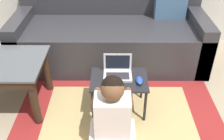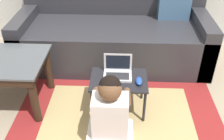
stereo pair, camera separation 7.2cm
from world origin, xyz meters
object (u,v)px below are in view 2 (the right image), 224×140
(laptop_desk, at_px, (119,83))
(laptop, at_px, (118,72))
(computer_mouse, at_px, (139,81))
(couch, at_px, (114,35))
(person_seated, at_px, (110,118))

(laptop_desk, height_order, laptop, laptop)
(computer_mouse, bearing_deg, laptop_desk, 164.13)
(computer_mouse, bearing_deg, couch, 104.18)
(couch, bearing_deg, laptop_desk, -85.15)
(laptop_desk, relative_size, laptop, 2.01)
(couch, relative_size, laptop, 8.70)
(laptop_desk, xyz_separation_m, computer_mouse, (0.17, -0.05, 0.07))
(couch, height_order, laptop_desk, couch)
(person_seated, bearing_deg, laptop, 84.71)
(couch, xyz_separation_m, laptop_desk, (0.08, -0.95, -0.01))
(laptop, distance_m, person_seated, 0.48)
(laptop_desk, bearing_deg, couch, 94.85)
(laptop_desk, bearing_deg, computer_mouse, -15.87)
(couch, bearing_deg, laptop, -85.63)
(laptop, bearing_deg, couch, 94.37)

